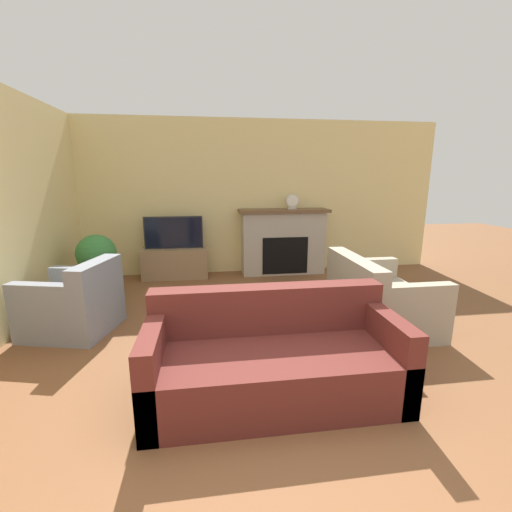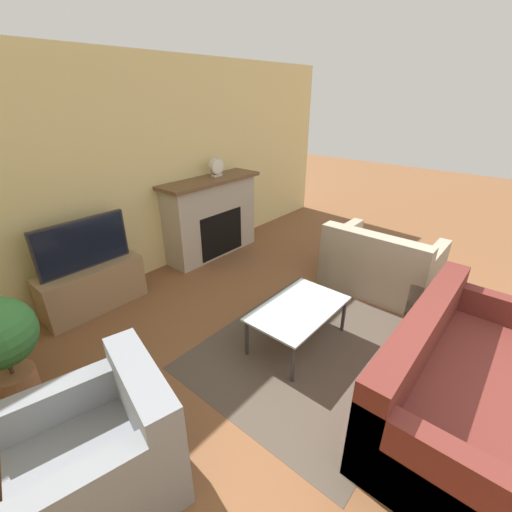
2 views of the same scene
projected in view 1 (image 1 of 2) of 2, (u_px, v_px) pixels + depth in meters
The scene contains 12 objects.
ground_plane at pixel (264, 470), 2.04m from camera, with size 20.00×20.00×0.00m, color brown.
wall_back at pixel (223, 198), 6.08m from camera, with size 7.87×0.06×2.70m.
area_rug at pixel (248, 331), 3.89m from camera, with size 2.19×1.80×0.00m.
fireplace at pixel (283, 240), 6.16m from camera, with size 1.59×0.48×1.16m.
tv_stand at pixel (175, 263), 5.91m from camera, with size 1.10×0.39×0.52m.
tv at pixel (174, 232), 5.79m from camera, with size 0.97×0.06×0.55m.
couch_sectional at pixel (273, 360), 2.72m from camera, with size 1.96×0.85×0.82m.
couch_loveseat at pixel (378, 300), 4.03m from camera, with size 0.92×1.26×0.82m.
armchair_by_window at pixel (75, 306), 3.84m from camera, with size 1.03×0.98×0.82m.
coffee_table at pixel (246, 295), 3.98m from camera, with size 0.99×0.60×0.41m.
potted_plant at pixel (97, 258), 4.98m from camera, with size 0.56×0.56×0.91m.
mantel_clock at pixel (292, 201), 6.02m from camera, with size 0.23×0.07×0.26m.
Camera 1 is at (-0.29, -1.68, 1.71)m, focal length 24.00 mm.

